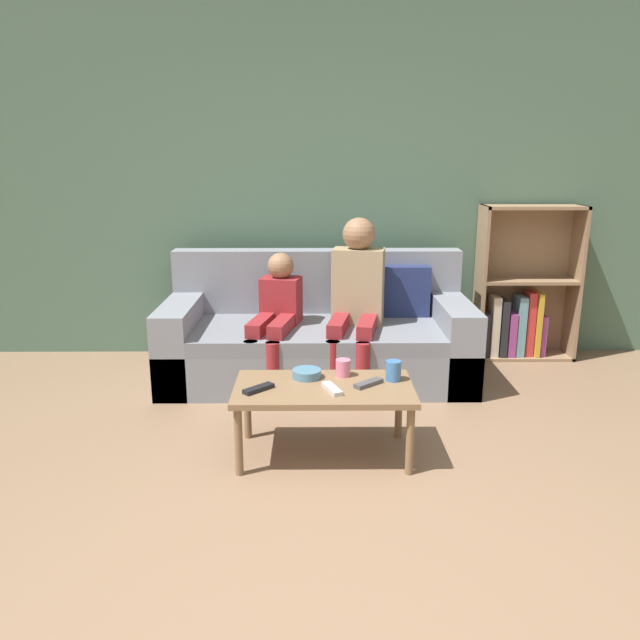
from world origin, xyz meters
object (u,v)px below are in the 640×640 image
object	(u,v)px
couch	(318,338)
tv_remote_0	(259,389)
person_child	(276,312)
coffee_table	(324,394)
cup_near	(393,371)
tv_remote_2	(369,383)
tv_remote_1	(332,389)
bookshelf	(520,300)
cup_far	(343,368)
snack_bowl	(307,374)
person_adult	(357,290)

from	to	relation	value
couch	tv_remote_0	size ratio (longest dim) A/B	13.38
person_child	coffee_table	bearing A→B (deg)	-62.24
cup_near	tv_remote_2	world-z (taller)	cup_near
couch	coffee_table	size ratio (longest dim) A/B	2.29
person_child	tv_remote_1	xyz separation A→B (m)	(0.34, -1.13, -0.11)
coffee_table	bookshelf	bearing A→B (deg)	47.34
tv_remote_0	couch	bearing A→B (deg)	122.26
bookshelf	cup_far	xyz separation A→B (m)	(-1.41, -1.50, -0.02)
couch	person_child	xyz separation A→B (m)	(-0.28, -0.14, 0.23)
person_child	snack_bowl	world-z (taller)	person_child
cup_near	tv_remote_0	size ratio (longest dim) A/B	0.68
person_adult	cup_far	distance (m)	0.99
bookshelf	person_adult	world-z (taller)	bookshelf
cup_near	bookshelf	bearing A→B (deg)	53.60
couch	snack_bowl	size ratio (longest dim) A/B	13.70
tv_remote_0	cup_near	bearing A→B (deg)	57.41
couch	snack_bowl	world-z (taller)	couch
cup_far	tv_remote_2	xyz separation A→B (m)	(0.12, -0.14, -0.03)
cup_near	tv_remote_0	bearing A→B (deg)	-168.42
cup_far	snack_bowl	distance (m)	0.19
tv_remote_0	tv_remote_1	world-z (taller)	same
couch	cup_far	world-z (taller)	couch
cup_near	person_child	bearing A→B (deg)	123.93
couch	person_adult	size ratio (longest dim) A/B	1.87
tv_remote_1	tv_remote_2	size ratio (longest dim) A/B	1.10
couch	person_adult	distance (m)	0.45
couch	person_child	bearing A→B (deg)	-154.39
bookshelf	tv_remote_1	distance (m)	2.26
bookshelf	tv_remote_2	distance (m)	2.09
bookshelf	person_child	bearing A→B (deg)	-162.36
bookshelf	couch	bearing A→B (deg)	-163.92
cup_far	snack_bowl	xyz separation A→B (m)	(-0.19, -0.03, -0.02)
person_adult	tv_remote_1	distance (m)	1.22
person_child	tv_remote_0	world-z (taller)	person_child
cup_far	person_child	bearing A→B (deg)	113.93
person_child	tv_remote_2	distance (m)	1.19
coffee_table	tv_remote_0	bearing A→B (deg)	-169.20
tv_remote_1	snack_bowl	size ratio (longest dim) A/B	1.16
coffee_table	tv_remote_0	size ratio (longest dim) A/B	5.85
person_adult	couch	bearing A→B (deg)	170.91
cup_far	tv_remote_0	bearing A→B (deg)	-153.78
bookshelf	person_adult	bearing A→B (deg)	-157.32
couch	cup_far	bearing A→B (deg)	-83.32
coffee_table	person_adult	xyz separation A→B (m)	(0.24, 1.11, 0.30)
coffee_table	cup_near	bearing A→B (deg)	12.28
bookshelf	cup_far	world-z (taller)	bookshelf
person_adult	tv_remote_1	bearing A→B (deg)	-88.55
cup_far	snack_bowl	size ratio (longest dim) A/B	0.59
couch	person_adult	xyz separation A→B (m)	(0.26, -0.09, 0.36)
couch	tv_remote_0	world-z (taller)	couch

